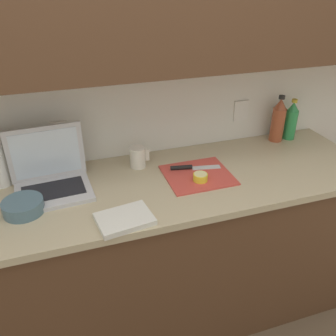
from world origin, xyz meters
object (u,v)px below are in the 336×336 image
(lemon_half_cut, at_px, (200,177))
(bottle_oil_tall, at_px, (291,121))
(bottle_green_soda, at_px, (278,120))
(bowl_white, at_px, (23,206))
(knife, at_px, (187,167))
(cutting_board, at_px, (198,175))
(laptop, at_px, (51,176))
(measuring_cup, at_px, (138,157))

(lemon_half_cut, distance_m, bottle_oil_tall, 0.76)
(bottle_green_soda, height_order, bowl_white, bottle_green_soda)
(bottle_oil_tall, bearing_deg, knife, -166.27)
(cutting_board, height_order, lemon_half_cut, lemon_half_cut)
(cutting_board, height_order, bottle_green_soda, bottle_green_soda)
(cutting_board, bearing_deg, bottle_oil_tall, 19.36)
(laptop, relative_size, bottle_oil_tall, 1.46)
(cutting_board, bearing_deg, laptop, 171.17)
(lemon_half_cut, xyz_separation_m, bottle_oil_tall, (0.70, 0.30, 0.08))
(laptop, bearing_deg, bottle_green_soda, 2.34)
(cutting_board, distance_m, bottle_oil_tall, 0.74)
(laptop, relative_size, cutting_board, 1.11)
(knife, bearing_deg, bottle_green_soda, 25.87)
(knife, relative_size, measuring_cup, 2.38)
(lemon_half_cut, height_order, bowl_white, bowl_white)
(knife, distance_m, bowl_white, 0.79)
(lemon_half_cut, bearing_deg, bottle_green_soda, 26.16)
(laptop, distance_m, knife, 0.66)
(bottle_green_soda, bearing_deg, laptop, -174.01)
(knife, bearing_deg, lemon_half_cut, -69.88)
(laptop, height_order, lemon_half_cut, laptop)
(lemon_half_cut, xyz_separation_m, measuring_cup, (-0.25, 0.24, 0.03))
(laptop, height_order, bowl_white, laptop)
(bottle_oil_tall, height_order, bowl_white, bottle_oil_tall)
(bottle_oil_tall, relative_size, bowl_white, 1.44)
(lemon_half_cut, bearing_deg, cutting_board, 79.36)
(knife, height_order, bowl_white, bowl_white)
(bottle_green_soda, height_order, bottle_oil_tall, bottle_green_soda)
(measuring_cup, bearing_deg, bowl_white, -157.11)
(lemon_half_cut, height_order, bottle_oil_tall, bottle_oil_tall)
(laptop, xyz_separation_m, cutting_board, (0.69, -0.11, -0.06))
(knife, relative_size, bottle_green_soda, 0.94)
(bottle_green_soda, bearing_deg, knife, -164.39)
(bottle_oil_tall, bearing_deg, cutting_board, -160.64)
(laptop, bearing_deg, bowl_white, -131.72)
(bottle_green_soda, relative_size, measuring_cup, 2.54)
(bottle_green_soda, xyz_separation_m, bottle_oil_tall, (0.09, 0.00, -0.01))
(lemon_half_cut, relative_size, bottle_oil_tall, 0.29)
(cutting_board, xyz_separation_m, knife, (-0.03, 0.07, 0.01))
(laptop, xyz_separation_m, bottle_oil_tall, (1.38, 0.13, 0.05))
(bottle_oil_tall, bearing_deg, measuring_cup, -176.50)
(laptop, relative_size, bowl_white, 2.11)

